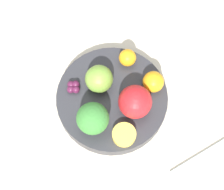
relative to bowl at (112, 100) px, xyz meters
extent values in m
plane|color=gray|center=(0.00, 0.00, -0.03)|extent=(6.00, 6.00, 0.00)
cube|color=beige|center=(0.00, 0.00, -0.02)|extent=(1.20, 1.20, 0.02)
cylinder|color=#2D2D33|center=(0.00, 0.00, 0.00)|extent=(0.22, 0.22, 0.03)
cylinder|color=#8CB76B|center=(0.06, 0.02, 0.02)|extent=(0.02, 0.02, 0.02)
sphere|color=#387A33|center=(0.06, 0.02, 0.05)|extent=(0.06, 0.06, 0.06)
sphere|color=red|center=(-0.02, 0.05, 0.05)|extent=(0.06, 0.06, 0.06)
sphere|color=olive|center=(0.00, -0.04, 0.04)|extent=(0.05, 0.05, 0.05)
sphere|color=orange|center=(-0.07, 0.04, 0.04)|extent=(0.04, 0.04, 0.04)
sphere|color=orange|center=(-0.08, -0.04, 0.03)|extent=(0.03, 0.03, 0.03)
sphere|color=#511938|center=(0.05, -0.06, 0.02)|extent=(0.02, 0.02, 0.02)
sphere|color=#511938|center=(0.04, -0.06, 0.02)|extent=(0.02, 0.02, 0.02)
sphere|color=#511938|center=(0.04, -0.07, 0.02)|extent=(0.02, 0.02, 0.02)
sphere|color=#511938|center=(0.04, -0.07, 0.02)|extent=(0.02, 0.02, 0.02)
cylinder|color=#F4CC4C|center=(0.04, 0.07, 0.02)|extent=(0.04, 0.04, 0.02)
cube|color=silver|center=(-0.03, 0.25, -0.01)|extent=(0.15, 0.15, 0.01)
camera|label=1|loc=(0.18, 0.20, 0.70)|focal=60.00mm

